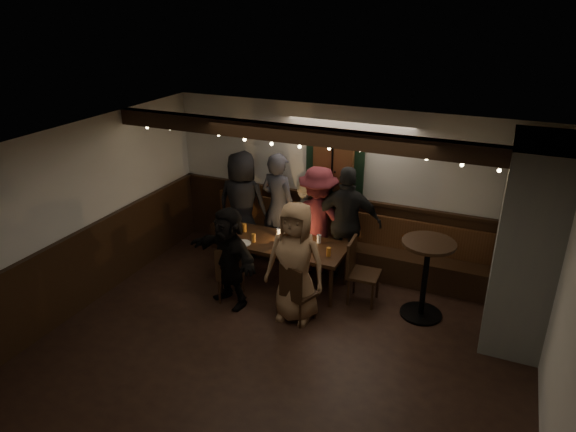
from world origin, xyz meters
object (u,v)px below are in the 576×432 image
at_px(chair_end, 358,267).
at_px(person_d, 318,220).
at_px(person_c, 304,221).
at_px(dining_table, 282,246).
at_px(person_g, 296,262).
at_px(person_a, 242,204).
at_px(person_e, 347,223).
at_px(person_b, 278,207).
at_px(chair_near_left, 230,271).
at_px(high_top, 426,270).
at_px(person_f, 229,257).
at_px(chair_near_right, 295,290).

bearing_deg(chair_end, person_d, 143.03).
distance_m(chair_end, person_c, 1.40).
relative_size(dining_table, person_g, 1.14).
bearing_deg(person_a, person_e, 172.93).
relative_size(person_b, person_e, 1.02).
height_order(dining_table, person_b, person_b).
bearing_deg(person_d, dining_table, 58.38).
bearing_deg(person_a, chair_near_left, 106.14).
distance_m(dining_table, high_top, 2.14).
relative_size(person_c, person_e, 0.83).
distance_m(person_a, person_g, 2.15).
distance_m(dining_table, person_f, 0.94).
relative_size(person_f, person_g, 0.87).
relative_size(chair_end, person_f, 0.65).
relative_size(chair_near_left, person_a, 0.49).
distance_m(person_a, person_b, 0.63).
relative_size(person_e, person_f, 1.22).
bearing_deg(person_f, person_c, 94.83).
relative_size(high_top, person_d, 0.65).
relative_size(dining_table, person_f, 1.31).
distance_m(high_top, person_c, 2.23).
relative_size(chair_near_right, person_b, 0.47).
bearing_deg(dining_table, high_top, -0.72).
xyz_separation_m(dining_table, person_c, (0.04, 0.75, 0.11)).
distance_m(chair_near_left, person_e, 1.94).
distance_m(chair_near_right, chair_end, 1.05).
bearing_deg(person_e, chair_end, 107.29).
xyz_separation_m(person_a, person_g, (1.58, -1.45, -0.05)).
height_order(chair_near_left, person_c, person_c).
distance_m(chair_near_right, person_a, 2.29).
distance_m(chair_end, person_e, 0.83).
bearing_deg(person_b, chair_near_right, 135.91).
bearing_deg(chair_end, person_a, 162.69).
distance_m(chair_near_left, high_top, 2.72).
bearing_deg(chair_near_left, dining_table, 58.63).
xyz_separation_m(chair_end, person_c, (-1.15, 0.77, 0.21)).
height_order(chair_end, person_a, person_a).
bearing_deg(high_top, person_f, -163.28).
height_order(person_a, person_c, person_a).
bearing_deg(person_f, person_a, 134.11).
bearing_deg(chair_end, chair_near_left, -155.56).
bearing_deg(chair_end, person_c, 146.39).
relative_size(person_d, person_g, 1.02).
bearing_deg(person_c, person_b, -19.99).
relative_size(chair_near_right, person_g, 0.51).
relative_size(person_b, person_f, 1.24).
bearing_deg(person_e, person_d, -15.07).
xyz_separation_m(person_b, person_c, (0.46, -0.02, -0.17)).
relative_size(chair_near_right, person_d, 0.50).
xyz_separation_m(chair_near_left, person_d, (0.80, 1.41, 0.37)).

